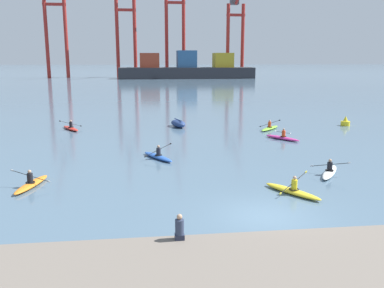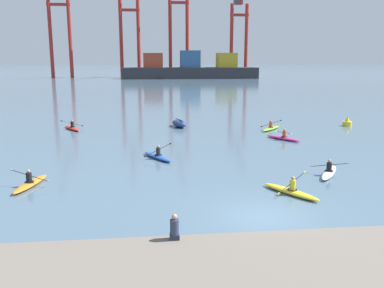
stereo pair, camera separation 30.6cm
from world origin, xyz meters
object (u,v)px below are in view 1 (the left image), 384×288
object	(u,v)px
gantry_crane_west	(55,19)
kayak_yellow	(293,191)
kayak_blue	(158,156)
kayak_orange	(31,184)
gantry_crane_east	(236,28)
kayak_white	(330,172)
kayak_red	(71,128)
channel_buoy	(345,122)
capsized_dinghy	(178,123)
container_barge	(187,69)
gantry_crane_west_mid	(126,24)
kayak_lime	(270,128)
kayak_magenta	(283,137)
seated_onlooker	(180,228)
gantry_crane_east_mid	(175,19)

from	to	relation	value
gantry_crane_west	kayak_yellow	size ratio (longest dim) A/B	12.07
kayak_blue	kayak_orange	xyz separation A→B (m)	(-6.93, -5.41, 0.00)
gantry_crane_west	gantry_crane_east	xyz separation A→B (m)	(61.02, -0.31, -2.44)
kayak_white	kayak_red	distance (m)	24.86
channel_buoy	kayak_white	bearing A→B (deg)	-119.61
gantry_crane_west	kayak_red	bearing A→B (deg)	-78.68
gantry_crane_west	channel_buoy	bearing A→B (deg)	-65.65
gantry_crane_east	kayak_red	distance (m)	114.08
capsized_dinghy	kayak_red	distance (m)	10.30
container_barge	kayak_white	distance (m)	115.22
gantry_crane_west_mid	kayak_lime	xyz separation A→B (m)	(16.90, -108.81, -17.73)
gantry_crane_west	kayak_magenta	world-z (taller)	gantry_crane_west
gantry_crane_west_mid	seated_onlooker	size ratio (longest dim) A/B	40.46
channel_buoy	kayak_orange	world-z (taller)	channel_buoy
kayak_magenta	capsized_dinghy	bearing A→B (deg)	137.76
kayak_yellow	seated_onlooker	xyz separation A→B (m)	(-6.27, -6.13, 0.95)
gantry_crane_east_mid	kayak_lime	distance (m)	112.56
kayak_blue	seated_onlooker	size ratio (longest dim) A/B	3.64
container_barge	kayak_white	size ratio (longest dim) A/B	14.07
channel_buoy	kayak_blue	xyz separation A→B (m)	(-19.34, -11.60, -0.19)
kayak_yellow	gantry_crane_east	bearing A→B (deg)	78.54
kayak_blue	kayak_yellow	distance (m)	10.43
kayak_orange	gantry_crane_west	bearing A→B (deg)	100.10
gantry_crane_east	seated_onlooker	size ratio (longest dim) A/B	35.76
kayak_orange	seated_onlooker	world-z (taller)	seated_onlooker
gantry_crane_west_mid	channel_buoy	size ratio (longest dim) A/B	36.21
gantry_crane_west_mid	kayak_red	size ratio (longest dim) A/B	11.14
gantry_crane_west	gantry_crane_west_mid	distance (m)	23.17
gantry_crane_west_mid	gantry_crane_east_mid	size ratio (longest dim) A/B	0.95
gantry_crane_east	channel_buoy	xyz separation A→B (m)	(-12.70, -106.46, -16.34)
kayak_lime	kayak_red	world-z (taller)	kayak_lime
kayak_yellow	kayak_orange	bearing A→B (deg)	168.18
gantry_crane_east_mid	channel_buoy	xyz separation A→B (m)	(8.18, -109.44, -19.47)
kayak_white	kayak_blue	bearing A→B (deg)	152.78
seated_onlooker	gantry_crane_east_mid	bearing A→B (deg)	85.36
kayak_lime	kayak_white	distance (m)	15.33
kayak_red	gantry_crane_west	bearing A→B (deg)	101.32
gantry_crane_east	kayak_orange	distance (m)	130.52
kayak_orange	kayak_magenta	bearing A→B (deg)	31.67
kayak_blue	gantry_crane_west_mid	bearing A→B (deg)	92.81
gantry_crane_east_mid	kayak_yellow	bearing A→B (deg)	-92.09
kayak_white	gantry_crane_east	bearing A→B (deg)	79.79
container_barge	gantry_crane_east_mid	distance (m)	20.28
gantry_crane_east_mid	kayak_lime	size ratio (longest dim) A/B	13.05
kayak_lime	kayak_white	size ratio (longest dim) A/B	0.93
gantry_crane_east_mid	kayak_red	bearing A→B (deg)	-99.89
container_barge	kayak_yellow	world-z (taller)	container_barge
kayak_orange	channel_buoy	bearing A→B (deg)	32.92
channel_buoy	kayak_lime	distance (m)	8.41
gantry_crane_east_mid	seated_onlooker	xyz separation A→B (m)	(-10.99, -135.38, -18.70)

